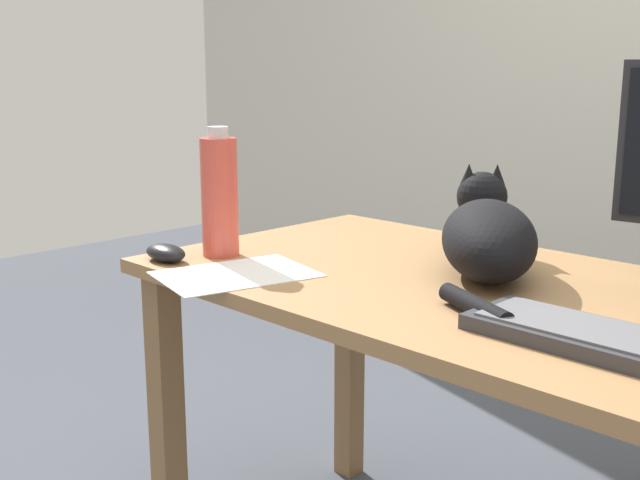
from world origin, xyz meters
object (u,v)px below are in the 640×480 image
(cat, at_px, (488,234))
(spray_bottle, at_px, (220,196))
(computer_mouse, at_px, (166,253))
(keyboard, at_px, (616,343))

(cat, height_order, spray_bottle, spray_bottle)
(cat, relative_size, spray_bottle, 1.82)
(computer_mouse, bearing_deg, keyboard, 8.99)
(keyboard, distance_m, spray_bottle, 0.88)
(computer_mouse, xyz_separation_m, spray_bottle, (0.04, 0.12, 0.11))
(spray_bottle, bearing_deg, keyboard, 1.89)
(computer_mouse, distance_m, spray_bottle, 0.17)
(cat, height_order, computer_mouse, cat)
(keyboard, xyz_separation_m, spray_bottle, (-0.87, -0.03, 0.12))
(cat, bearing_deg, spray_bottle, -151.81)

